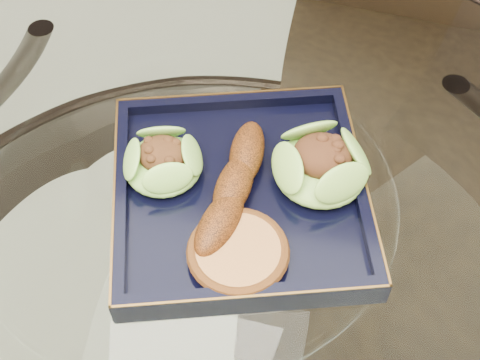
# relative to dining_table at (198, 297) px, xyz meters

# --- Properties ---
(dining_table) EXTENTS (1.13, 1.13, 0.77)m
(dining_table) POSITION_rel_dining_table_xyz_m (0.00, 0.00, 0.00)
(dining_table) COLOR white
(dining_table) RESTS_ON ground
(dining_chair) EXTENTS (0.44, 0.44, 0.96)m
(dining_chair) POSITION_rel_dining_table_xyz_m (0.22, 0.36, -0.06)
(dining_chair) COLOR #321F10
(dining_chair) RESTS_ON ground
(navy_plate) EXTENTS (0.33, 0.33, 0.02)m
(navy_plate) POSITION_rel_dining_table_xyz_m (0.05, 0.04, 0.17)
(navy_plate) COLOR black
(navy_plate) RESTS_ON dining_table
(lettuce_wrap_left) EXTENTS (0.09, 0.09, 0.03)m
(lettuce_wrap_left) POSITION_rel_dining_table_xyz_m (-0.04, 0.05, 0.20)
(lettuce_wrap_left) COLOR #4C9029
(lettuce_wrap_left) RESTS_ON navy_plate
(lettuce_wrap_right) EXTENTS (0.12, 0.12, 0.04)m
(lettuce_wrap_right) POSITION_rel_dining_table_xyz_m (0.13, 0.08, 0.20)
(lettuce_wrap_right) COLOR #65982C
(lettuce_wrap_right) RESTS_ON navy_plate
(roasted_plantain) EXTENTS (0.06, 0.18, 0.03)m
(roasted_plantain) POSITION_rel_dining_table_xyz_m (0.04, 0.04, 0.20)
(roasted_plantain) COLOR #672D0A
(roasted_plantain) RESTS_ON navy_plate
(crumb_patty) EXTENTS (0.10, 0.10, 0.02)m
(crumb_patty) POSITION_rel_dining_table_xyz_m (0.06, -0.04, 0.19)
(crumb_patty) COLOR #BE763F
(crumb_patty) RESTS_ON navy_plate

